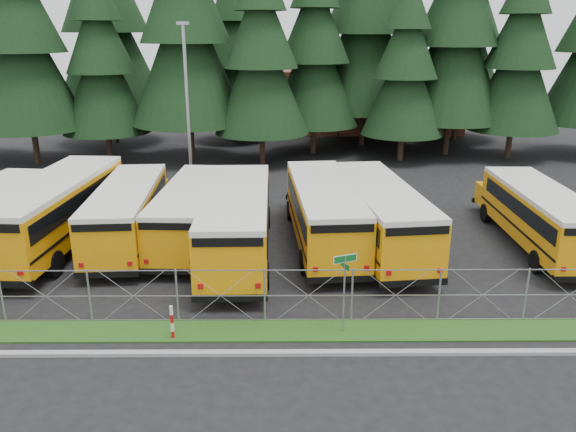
% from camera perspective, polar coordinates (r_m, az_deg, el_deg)
% --- Properties ---
extents(ground, '(120.00, 120.00, 0.00)m').
position_cam_1_polar(ground, '(20.77, 0.54, -9.34)').
color(ground, black).
rests_on(ground, ground).
extents(curb, '(50.00, 0.25, 0.12)m').
position_cam_1_polar(curb, '(18.05, 0.69, -13.74)').
color(curb, gray).
rests_on(curb, ground).
extents(grass_verge, '(50.00, 1.40, 0.06)m').
position_cam_1_polar(grass_verge, '(19.27, 0.62, -11.60)').
color(grass_verge, '#184012').
rests_on(grass_verge, ground).
extents(chainlink_fence, '(44.00, 0.10, 2.00)m').
position_cam_1_polar(chainlink_fence, '(19.43, 0.59, -8.09)').
color(chainlink_fence, '#96999F').
rests_on(chainlink_fence, ground).
extents(brick_building, '(22.00, 10.00, 6.00)m').
position_cam_1_polar(brick_building, '(59.11, 5.88, 11.77)').
color(brick_building, brown).
rests_on(brick_building, ground).
extents(bus_1, '(3.73, 12.55, 3.25)m').
position_cam_1_polar(bus_1, '(28.19, -22.21, 0.39)').
color(bus_1, orange).
rests_on(bus_1, ground).
extents(bus_2, '(3.29, 11.00, 2.85)m').
position_cam_1_polar(bus_2, '(27.50, -15.82, 0.21)').
color(bus_2, orange).
rests_on(bus_2, ground).
extents(bus_3, '(2.96, 10.70, 2.78)m').
position_cam_1_polar(bus_3, '(27.05, -9.64, 0.28)').
color(bus_3, orange).
rests_on(bus_3, ground).
extents(bus_4, '(3.03, 11.90, 3.10)m').
position_cam_1_polar(bus_4, '(24.93, -5.12, -0.69)').
color(bus_4, orange).
rests_on(bus_4, ground).
extents(bus_5, '(3.53, 11.68, 3.02)m').
position_cam_1_polar(bus_5, '(26.27, 3.52, 0.25)').
color(bus_5, orange).
rests_on(bus_5, ground).
extents(bus_6, '(4.03, 11.85, 3.04)m').
position_cam_1_polar(bus_6, '(26.26, 9.02, 0.07)').
color(bus_6, orange).
rests_on(bus_6, ground).
extents(bus_east, '(2.75, 10.82, 2.83)m').
position_cam_1_polar(bus_east, '(28.47, 23.92, -0.11)').
color(bus_east, orange).
rests_on(bus_east, ground).
extents(street_sign, '(0.79, 0.52, 2.81)m').
position_cam_1_polar(street_sign, '(18.40, 5.77, -6.20)').
color(street_sign, '#96999F').
rests_on(street_sign, ground).
extents(striped_bollard, '(0.11, 0.11, 1.20)m').
position_cam_1_polar(striped_bollard, '(18.97, -11.70, -10.57)').
color(striped_bollard, '#B20C0C').
rests_on(striped_bollard, ground).
extents(light_standard, '(0.70, 0.35, 10.14)m').
position_cam_1_polar(light_standard, '(34.69, -10.18, 11.18)').
color(light_standard, '#96999F').
rests_on(light_standard, ground).
extents(conifer_1, '(8.15, 8.15, 18.01)m').
position_cam_1_polar(conifer_1, '(46.33, -25.51, 15.84)').
color(conifer_1, black).
rests_on(conifer_1, ground).
extents(conifer_2, '(6.64, 6.64, 14.68)m').
position_cam_1_polar(conifer_2, '(45.57, -18.45, 14.52)').
color(conifer_2, black).
rests_on(conifer_2, ground).
extents(conifer_3, '(8.77, 8.77, 19.40)m').
position_cam_1_polar(conifer_3, '(44.03, -10.36, 18.11)').
color(conifer_3, black).
rests_on(conifer_3, ground).
extents(conifer_4, '(7.06, 7.06, 15.61)m').
position_cam_1_polar(conifer_4, '(42.34, -2.77, 15.80)').
color(conifer_4, black).
rests_on(conifer_4, ground).
extents(conifer_5, '(7.24, 7.24, 16.02)m').
position_cam_1_polar(conifer_5, '(45.82, 2.70, 16.25)').
color(conifer_5, black).
rests_on(conifer_5, ground).
extents(conifer_6, '(6.26, 6.26, 13.85)m').
position_cam_1_polar(conifer_6, '(44.09, 11.85, 14.41)').
color(conifer_6, black).
rests_on(conifer_6, ground).
extents(conifer_7, '(8.50, 8.50, 18.79)m').
position_cam_1_polar(conifer_7, '(47.12, 16.68, 17.29)').
color(conifer_7, black).
rests_on(conifer_7, ground).
extents(conifer_8, '(6.94, 6.94, 15.35)m').
position_cam_1_polar(conifer_8, '(47.29, 22.46, 14.60)').
color(conifer_8, black).
rests_on(conifer_8, ground).
extents(conifer_10, '(9.50, 9.50, 21.00)m').
position_cam_1_polar(conifer_10, '(52.77, -18.08, 18.40)').
color(conifer_10, black).
rests_on(conifer_10, ground).
extents(conifer_11, '(6.70, 6.70, 14.81)m').
position_cam_1_polar(conifer_11, '(51.48, -5.77, 15.73)').
color(conifer_11, black).
rests_on(conifer_11, ground).
extents(conifer_12, '(9.39, 9.39, 20.76)m').
position_cam_1_polar(conifer_12, '(49.71, 7.98, 19.00)').
color(conifer_12, black).
rests_on(conifer_12, ground).
extents(conifer_13, '(8.57, 8.57, 18.96)m').
position_cam_1_polar(conifer_13, '(54.27, 17.41, 17.35)').
color(conifer_13, black).
rests_on(conifer_13, ground).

